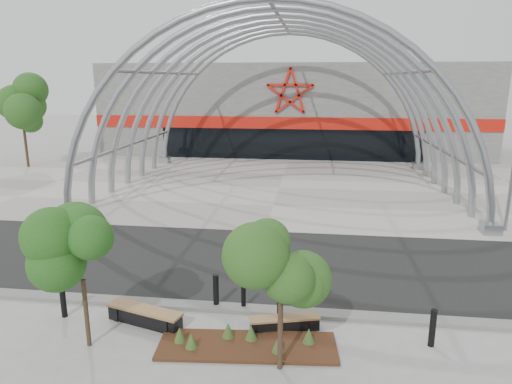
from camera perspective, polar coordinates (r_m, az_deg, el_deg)
ground at (r=14.31m, az=-2.12°, el=-14.10°), size 140.00×140.00×0.00m
road at (r=17.43m, az=-0.21°, el=-8.69°), size 140.00×7.00×0.02m
forecourt at (r=28.81m, az=2.93°, el=0.53°), size 60.00×17.00×0.04m
kerb at (r=14.06m, az=-2.29°, el=-14.36°), size 60.00×0.50×0.12m
arena_building at (r=46.02m, az=4.78°, el=10.56°), size 34.00×15.24×8.00m
vault_canopy at (r=28.81m, az=2.93°, el=0.52°), size 20.80×15.80×20.36m
planting_bed at (r=12.37m, az=-1.40°, el=-18.36°), size 4.68×1.79×0.48m
street_tree_0 at (r=12.11m, az=-21.12°, el=-6.96°), size 1.59×1.59×3.62m
street_tree_1 at (r=10.41m, az=3.17°, el=-8.97°), size 1.58×1.58×3.73m
bench_0 at (r=13.66m, az=-13.73°, el=-14.87°), size 2.36×1.15×0.48m
bench_1 at (r=13.05m, az=3.59°, el=-16.10°), size 1.98×0.91×0.41m
bollard_0 at (r=14.63m, az=-22.96°, el=-12.39°), size 0.16×0.16×1.01m
bollard_1 at (r=14.05m, az=-5.03°, el=-12.26°), size 0.17×0.17×1.07m
bollard_2 at (r=13.94m, az=-1.58°, el=-12.90°), size 0.14×0.14×0.86m
bollard_3 at (r=13.28m, az=2.98°, el=-14.07°), size 0.16×0.16×0.99m
bollard_4 at (r=13.03m, az=21.20°, el=-15.56°), size 0.16×0.16×1.02m
bg_tree_0 at (r=39.32m, az=-27.29°, el=9.44°), size 3.00×3.00×6.45m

